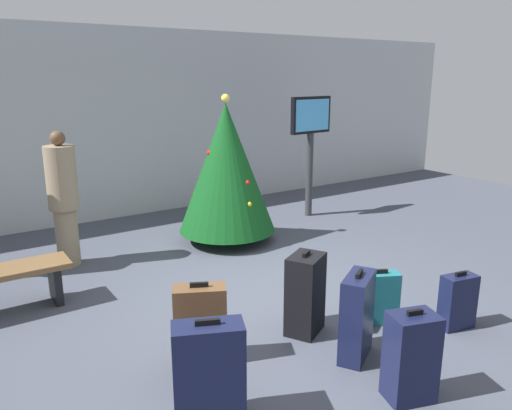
{
  "coord_description": "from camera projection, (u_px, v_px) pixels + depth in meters",
  "views": [
    {
      "loc": [
        -2.86,
        -4.0,
        2.39
      ],
      "look_at": [
        0.31,
        0.73,
        0.9
      ],
      "focal_mm": 34.75,
      "sensor_mm": 36.0,
      "label": 1
    }
  ],
  "objects": [
    {
      "name": "suitcase_0",
      "position": [
        458.0,
        301.0,
        4.8
      ],
      "size": [
        0.37,
        0.24,
        0.58
      ],
      "color": "#141938",
      "rests_on": "ground_plane"
    },
    {
      "name": "suitcase_6",
      "position": [
        357.0,
        317.0,
        4.26
      ],
      "size": [
        0.49,
        0.4,
        0.8
      ],
      "color": "#141938",
      "rests_on": "ground_plane"
    },
    {
      "name": "flight_info_kiosk",
      "position": [
        311.0,
        134.0,
        8.4
      ],
      "size": [
        0.87,
        0.18,
        2.06
      ],
      "color": "#333338",
      "rests_on": "ground_plane"
    },
    {
      "name": "suitcase_3",
      "position": [
        200.0,
        324.0,
        4.2
      ],
      "size": [
        0.49,
        0.38,
        0.73
      ],
      "color": "brown",
      "rests_on": "ground_plane"
    },
    {
      "name": "traveller_1",
      "position": [
        63.0,
        197.0,
        6.25
      ],
      "size": [
        0.53,
        0.53,
        1.74
      ],
      "color": "gray",
      "rests_on": "ground_plane"
    },
    {
      "name": "ground_plane",
      "position": [
        270.0,
        304.0,
        5.36
      ],
      "size": [
        16.0,
        16.0,
        0.0
      ],
      "primitive_type": "plane",
      "color": "#424754"
    },
    {
      "name": "waiting_bench",
      "position": [
        6.0,
        281.0,
        5.09
      ],
      "size": [
        1.25,
        0.44,
        0.48
      ],
      "color": "brown",
      "rests_on": "ground_plane"
    },
    {
      "name": "back_wall",
      "position": [
        124.0,
        124.0,
        8.43
      ],
      "size": [
        16.0,
        0.2,
        3.18
      ],
      "primitive_type": "cube",
      "color": "#B7BCC1",
      "rests_on": "ground_plane"
    },
    {
      "name": "suitcase_2",
      "position": [
        411.0,
        357.0,
        3.7
      ],
      "size": [
        0.42,
        0.36,
        0.74
      ],
      "color": "#141938",
      "rests_on": "ground_plane"
    },
    {
      "name": "suitcase_5",
      "position": [
        305.0,
        294.0,
        4.68
      ],
      "size": [
        0.46,
        0.42,
        0.81
      ],
      "color": "black",
      "rests_on": "ground_plane"
    },
    {
      "name": "suitcase_1",
      "position": [
        379.0,
        298.0,
        4.89
      ],
      "size": [
        0.4,
        0.31,
        0.57
      ],
      "color": "#19606B",
      "rests_on": "ground_plane"
    },
    {
      "name": "holiday_tree",
      "position": [
        227.0,
        168.0,
        7.13
      ],
      "size": [
        1.41,
        1.41,
        2.15
      ],
      "color": "#4C3319",
      "rests_on": "ground_plane"
    },
    {
      "name": "suitcase_4",
      "position": [
        209.0,
        373.0,
        3.45
      ],
      "size": [
        0.55,
        0.42,
        0.79
      ],
      "color": "#141938",
      "rests_on": "ground_plane"
    }
  ]
}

